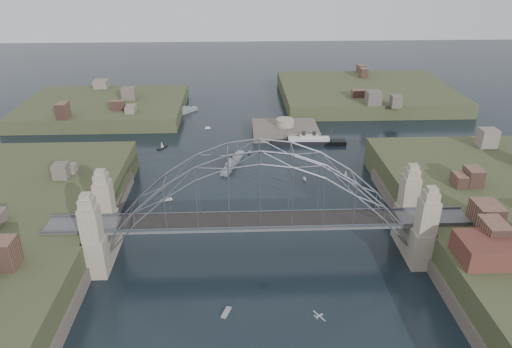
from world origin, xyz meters
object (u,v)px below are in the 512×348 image
object	(u,v)px
ocean_liner	(309,142)
fort_island	(285,135)
naval_cruiser_far	(181,112)
naval_cruiser_near	(233,162)
bridge	(260,203)

from	to	relation	value
ocean_liner	fort_island	bearing A→B (deg)	125.73
fort_island	naval_cruiser_far	distance (m)	44.20
fort_island	naval_cruiser_near	size ratio (longest dim) A/B	1.33
fort_island	naval_cruiser_far	bearing A→B (deg)	148.72
naval_cruiser_near	ocean_liner	size ratio (longest dim) A/B	0.68
bridge	ocean_liner	bearing A→B (deg)	72.71
bridge	naval_cruiser_near	world-z (taller)	bridge
bridge	ocean_liner	size ratio (longest dim) A/B	3.48
fort_island	naval_cruiser_far	xyz separation A→B (m)	(-37.76, 22.94, 1.18)
naval_cruiser_near	ocean_liner	xyz separation A→B (m)	(24.51, 14.89, 0.14)
naval_cruiser_near	fort_island	bearing A→B (deg)	54.06
bridge	fort_island	xyz separation A→B (m)	(12.00, 70.00, -12.66)
naval_cruiser_near	naval_cruiser_far	distance (m)	51.41
naval_cruiser_near	bridge	bearing A→B (deg)	-82.90
fort_island	ocean_liner	distance (m)	11.76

